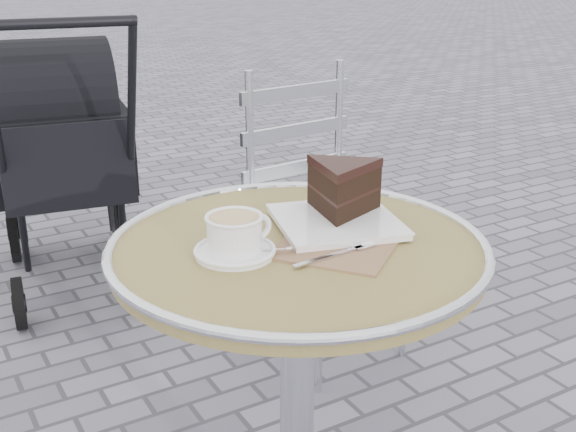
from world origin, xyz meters
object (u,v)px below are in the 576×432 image
cappuccino_set (236,237)px  bistro_chair (311,179)px  cafe_table (297,321)px  baby_stroller (63,161)px  cake_plate_set (341,196)px

cappuccino_set → bistro_chair: bistro_chair is taller
bistro_chair → cafe_table: bearing=-129.2°
cafe_table → baby_stroller: bearing=91.8°
cake_plate_set → bistro_chair: size_ratio=0.40×
cafe_table → cappuccino_set: 0.23m
cafe_table → cake_plate_set: 0.26m
cappuccino_set → baby_stroller: size_ratio=0.15×
cake_plate_set → baby_stroller: (-0.18, 1.61, -0.31)m
cafe_table → bistro_chair: bearing=56.4°
bistro_chair → baby_stroller: size_ratio=0.84×
cake_plate_set → bistro_chair: bistro_chair is taller
cappuccino_set → cake_plate_set: size_ratio=0.44×
baby_stroller → cake_plate_set: bearing=-74.2°
baby_stroller → bistro_chair: bearing=-48.7°
cake_plate_set → baby_stroller: size_ratio=0.34×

